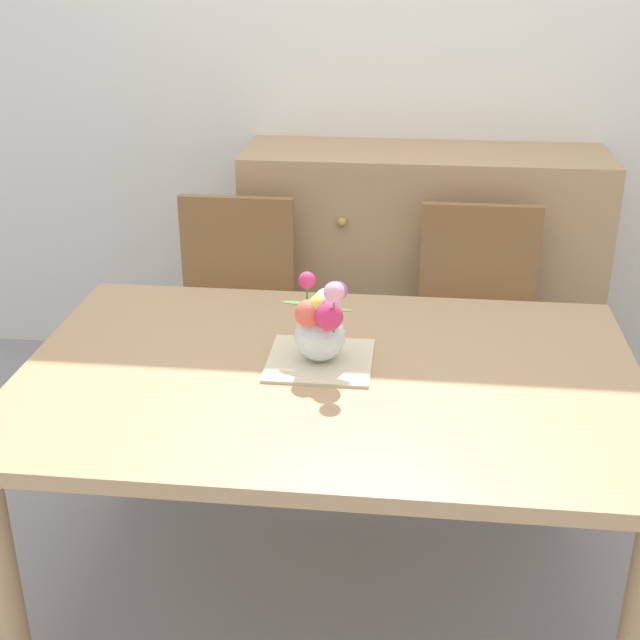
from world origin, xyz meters
The scene contains 8 objects.
ground_plane centered at (0.00, 0.00, 0.00)m, with size 12.00×12.00×0.00m, color #939399.
back_wall centered at (0.00, 1.60, 1.40)m, with size 7.00×0.10×2.80m, color silver.
dining_table centered at (0.00, 0.00, 0.64)m, with size 1.60×1.07×0.72m.
chair_left centered at (-0.44, 0.87, 0.52)m, with size 0.42×0.42×0.90m.
chair_right centered at (0.44, 0.87, 0.52)m, with size 0.42×0.42×0.90m.
dresser centered at (0.24, 1.33, 0.50)m, with size 1.40×0.47×1.00m.
placemat centered at (-0.03, 0.05, 0.73)m, with size 0.27×0.27×0.01m, color beige.
flower_vase centered at (-0.02, 0.04, 0.84)m, with size 0.20×0.20×0.25m.
Camera 1 is at (0.20, -1.96, 1.75)m, focal length 48.21 mm.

